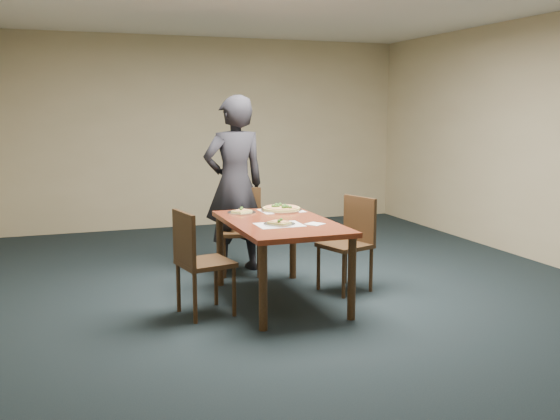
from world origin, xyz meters
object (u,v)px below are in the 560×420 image
object	(u,v)px
chair_left	(197,257)
slice_plate_near	(279,223)
pizza_pan	(281,208)
dining_table	(280,231)
chair_right	(351,238)
slice_plate_far	(242,212)
chair_far	(242,225)
diner	(234,185)

from	to	relation	value
chair_left	slice_plate_near	size ratio (longest dim) A/B	3.25
pizza_pan	slice_plate_near	xyz separation A→B (m)	(-0.28, -0.71, -0.01)
dining_table	chair_right	bearing A→B (deg)	8.77
dining_table	pizza_pan	xyz separation A→B (m)	(0.20, 0.53, 0.12)
chair_right	slice_plate_near	world-z (taller)	chair_right
slice_plate_far	dining_table	bearing A→B (deg)	-68.67
slice_plate_near	chair_far	bearing A→B (deg)	88.46
chair_far	chair_left	xyz separation A→B (m)	(-0.77, -1.28, 0.00)
slice_plate_far	slice_plate_near	bearing A→B (deg)	-79.26
chair_right	diner	bearing A→B (deg)	-158.73
dining_table	chair_far	xyz separation A→B (m)	(-0.04, 1.12, -0.14)
slice_plate_near	chair_right	bearing A→B (deg)	19.67
diner	slice_plate_far	world-z (taller)	diner
dining_table	pizza_pan	world-z (taller)	pizza_pan
dining_table	diner	xyz separation A→B (m)	(-0.09, 1.20, 0.29)
diner	slice_plate_near	size ratio (longest dim) A/B	6.78
dining_table	chair_far	world-z (taller)	chair_far
chair_left	slice_plate_far	world-z (taller)	chair_left
chair_left	diner	distance (m)	1.59
chair_right	chair_far	bearing A→B (deg)	-158.59
chair_left	slice_plate_far	distance (m)	0.94
diner	pizza_pan	distance (m)	0.75
chair_far	slice_plate_near	distance (m)	1.33
dining_table	chair_left	world-z (taller)	chair_left
diner	dining_table	bearing A→B (deg)	87.18
diner	chair_left	bearing A→B (deg)	54.98
dining_table	slice_plate_near	xyz separation A→B (m)	(-0.07, -0.18, 0.11)
pizza_pan	chair_left	bearing A→B (deg)	-146.06
chair_left	chair_right	bearing A→B (deg)	-91.56
diner	slice_plate_near	bearing A→B (deg)	83.62
chair_right	pizza_pan	world-z (taller)	chair_right
pizza_pan	slice_plate_far	distance (m)	0.41
chair_left	slice_plate_far	size ratio (longest dim) A/B	3.25
chair_left	chair_far	bearing A→B (deg)	-42.34
chair_far	chair_right	world-z (taller)	same
slice_plate_near	pizza_pan	bearing A→B (deg)	68.75
chair_right	diner	world-z (taller)	diner
dining_table	chair_left	distance (m)	0.83
chair_far	chair_left	bearing A→B (deg)	-104.06
dining_table	diner	bearing A→B (deg)	94.38
chair_far	chair_right	xyz separation A→B (m)	(0.81, -1.00, 0.00)
chair_far	slice_plate_far	size ratio (longest dim) A/B	3.25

